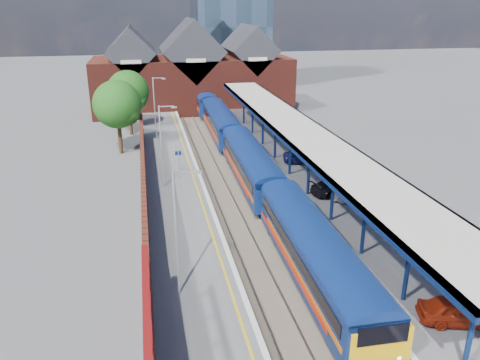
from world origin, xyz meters
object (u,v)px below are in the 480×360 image
(platform_sign, at_px, (179,160))
(parked_car_silver, at_px, (357,194))
(parked_car_red, at_px, (460,311))
(train, at_px, (234,139))
(parked_car_dark, at_px, (336,187))
(lamp_post_b, at_px, (178,225))
(parked_car_blue, at_px, (304,157))
(lamp_post_d, at_px, (156,104))
(lamp_post_c, at_px, (163,142))

(platform_sign, relative_size, parked_car_silver, 0.66)
(parked_car_red, height_order, parked_car_silver, parked_car_red)
(train, distance_m, parked_car_dark, 15.30)
(platform_sign, relative_size, parked_car_dark, 0.57)
(lamp_post_b, distance_m, parked_car_blue, 24.36)
(train, bearing_deg, platform_sign, -130.23)
(platform_sign, bearing_deg, lamp_post_b, -94.33)
(lamp_post_d, height_order, parked_car_silver, lamp_post_d)
(platform_sign, distance_m, parked_car_dark, 13.92)
(lamp_post_b, bearing_deg, parked_car_dark, 40.19)
(lamp_post_b, bearing_deg, train, 72.99)
(train, xyz_separation_m, lamp_post_c, (-7.86, -9.68, 2.87))
(platform_sign, xyz_separation_m, parked_car_silver, (13.18, -8.34, -1.07))
(parked_car_silver, xyz_separation_m, parked_car_dark, (-0.91, 1.86, 0.01))
(train, distance_m, platform_sign, 10.07)
(parked_car_silver, relative_size, parked_car_dark, 0.86)
(lamp_post_d, height_order, parked_car_blue, lamp_post_d)
(parked_car_silver, bearing_deg, lamp_post_c, 86.52)
(train, relative_size, platform_sign, 26.38)
(lamp_post_b, relative_size, parked_car_dark, 1.59)
(platform_sign, distance_m, parked_car_red, 26.05)
(lamp_post_d, relative_size, parked_car_dark, 1.59)
(platform_sign, xyz_separation_m, parked_car_dark, (12.27, -6.48, -1.05))
(lamp_post_d, relative_size, parked_car_blue, 1.69)
(lamp_post_b, bearing_deg, lamp_post_d, 90.00)
(platform_sign, relative_size, parked_car_blue, 0.60)
(train, relative_size, parked_car_red, 16.93)
(lamp_post_d, height_order, parked_car_dark, lamp_post_d)
(platform_sign, bearing_deg, parked_car_dark, -27.84)
(lamp_post_b, relative_size, parked_car_silver, 1.85)
(parked_car_silver, bearing_deg, parked_car_blue, 24.55)
(parked_car_blue, bearing_deg, parked_car_silver, -162.12)
(parked_car_silver, xyz_separation_m, parked_car_blue, (-0.80, 10.15, -0.05))
(parked_car_dark, bearing_deg, parked_car_silver, -166.76)
(lamp_post_c, relative_size, parked_car_red, 1.80)
(lamp_post_c, distance_m, parked_car_dark, 14.74)
(train, xyz_separation_m, parked_car_silver, (6.69, -16.01, -0.50))
(parked_car_red, height_order, parked_car_dark, parked_car_red)
(parked_car_red, relative_size, parked_car_blue, 0.94)
(train, height_order, lamp_post_b, lamp_post_b)
(lamp_post_b, distance_m, lamp_post_c, 16.00)
(lamp_post_c, relative_size, parked_car_silver, 1.85)
(parked_car_dark, bearing_deg, parked_car_red, 164.91)
(lamp_post_b, height_order, lamp_post_d, same)
(parked_car_dark, relative_size, parked_car_blue, 1.06)
(train, relative_size, lamp_post_d, 9.42)
(lamp_post_d, bearing_deg, lamp_post_b, -90.00)
(train, xyz_separation_m, lamp_post_d, (-7.86, 6.32, 2.87))
(parked_car_red, relative_size, parked_car_dark, 0.89)
(lamp_post_b, distance_m, parked_car_silver, 17.78)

